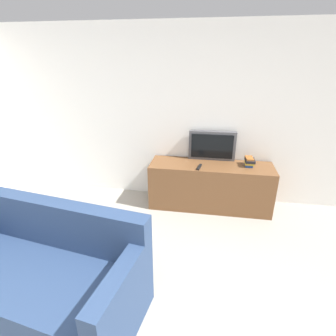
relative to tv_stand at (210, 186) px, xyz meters
The scene contains 6 objects.
wall_back 1.12m from the tv_stand, 146.28° to the left, with size 9.00×0.06×2.60m.
tv_stand is the anchor object (origin of this frame).
television 0.60m from the tv_stand, 91.63° to the left, with size 0.69×0.09×0.44m.
couch 2.51m from the tv_stand, 125.81° to the right, with size 1.99×1.15×0.92m.
book_stack 0.67m from the tv_stand, ahead, with size 0.14×0.22×0.13m.
remote_on_stand 0.42m from the tv_stand, 138.94° to the right, with size 0.07×0.20×0.02m.
Camera 1 is at (0.43, -0.88, 2.11)m, focal length 28.00 mm.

